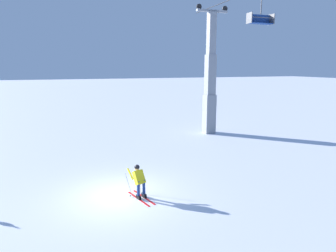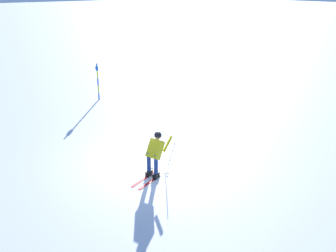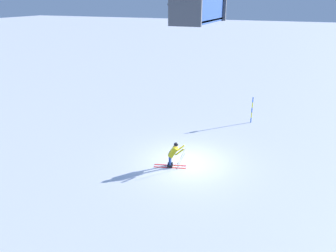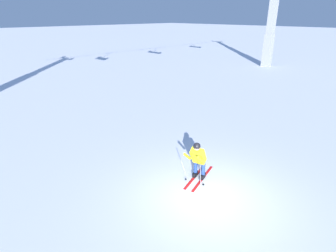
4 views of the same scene
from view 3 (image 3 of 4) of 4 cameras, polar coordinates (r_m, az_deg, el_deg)
ground_plane at (r=19.02m, az=3.43°, el=-6.20°), size 260.00×260.00×0.00m
skier_carving_main at (r=18.07m, az=0.91°, el=-4.69°), size 1.82×1.00×1.61m
chairlift_seat_nearest at (r=6.41m, az=6.24°, el=20.35°), size 0.61×1.71×2.22m
trail_marker_pole at (r=25.28m, az=14.37°, el=2.88°), size 0.07×0.28×1.97m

